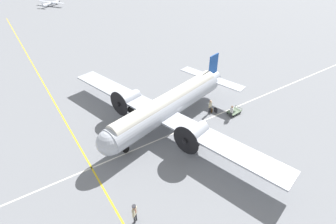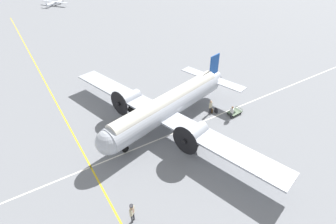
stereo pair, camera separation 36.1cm
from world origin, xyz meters
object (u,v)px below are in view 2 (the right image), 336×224
airliner_main (165,107)px  suitcase_near_door (216,111)px  light_aircraft_distant (55,3)px  ramp_agent (211,106)px  suitcase_upright_spare (211,111)px  baggage_cart (235,112)px  passenger_boarding (232,111)px  crew_foreground (132,211)px

airliner_main → suitcase_near_door: size_ratio=44.61×
airliner_main → light_aircraft_distant: size_ratio=3.33×
ramp_agent → suitcase_near_door: 1.07m
ramp_agent → suitcase_near_door: bearing=143.7°
suitcase_upright_spare → light_aircraft_distant: 69.02m
airliner_main → baggage_cart: airliner_main is taller
suitcase_near_door → light_aircraft_distant: bearing=-177.9°
airliner_main → baggage_cart: (2.47, 8.13, -2.21)m
airliner_main → passenger_boarding: airliner_main is taller
ramp_agent → suitcase_near_door: ramp_agent is taller
suitcase_near_door → baggage_cart: 2.19m
crew_foreground → light_aircraft_distant: 77.80m
passenger_boarding → baggage_cart: size_ratio=0.93×
airliner_main → baggage_cart: bearing=148.2°
airliner_main → passenger_boarding: bearing=143.1°
suitcase_upright_spare → baggage_cart: size_ratio=0.36×
suitcase_upright_spare → crew_foreground: bearing=-61.2°
suitcase_near_door → suitcase_upright_spare: 0.54m
suitcase_near_door → ramp_agent: bearing=-112.7°
crew_foreground → passenger_boarding: (-5.75, 15.42, -0.15)m
suitcase_near_door → crew_foreground: bearing=-62.8°
airliner_main → ramp_agent: 5.99m
ramp_agent → passenger_boarding: bearing=109.5°
crew_foreground → passenger_boarding: 16.46m
airliner_main → passenger_boarding: (2.88, 7.14, -1.49)m
ramp_agent → baggage_cart: (1.69, 2.36, -0.79)m
airliner_main → ramp_agent: (0.78, 5.77, -1.42)m
airliner_main → crew_foreground: (8.63, -8.28, -1.34)m
passenger_boarding → suitcase_near_door: 2.07m
passenger_boarding → suitcase_near_door: bearing=-149.8°
passenger_boarding → crew_foreground: bearing=-60.3°
airliner_main → suitcase_near_door: 6.89m
crew_foreground → suitcase_upright_spare: 16.30m
ramp_agent → suitcase_upright_spare: bearing=165.1°
suitcase_near_door → light_aircraft_distant: size_ratio=0.07×
baggage_cart → ramp_agent: bearing=-40.4°
suitcase_upright_spare → airliner_main: bearing=-97.4°
passenger_boarding → ramp_agent: bearing=-137.5°
suitcase_upright_spare → light_aircraft_distant: (-68.98, -2.05, 0.49)m
suitcase_upright_spare → baggage_cart: (1.68, 2.15, -0.02)m
crew_foreground → ramp_agent: size_ratio=1.05×
airliner_main → suitcase_upright_spare: airliner_main is taller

